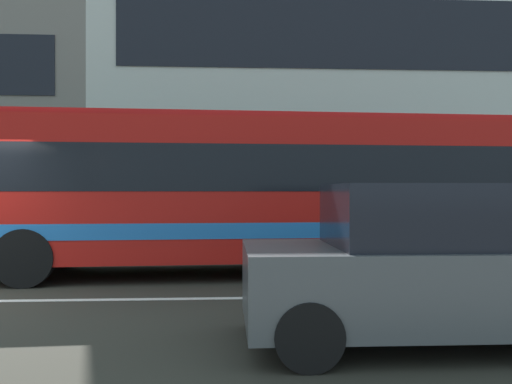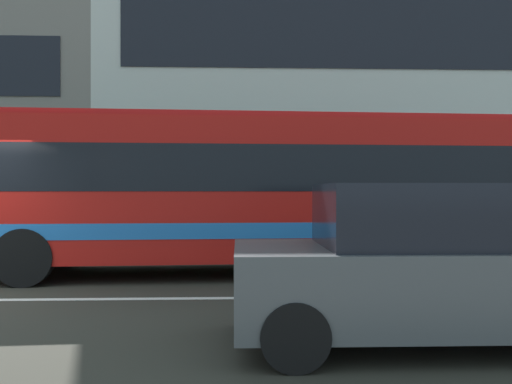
{
  "view_description": "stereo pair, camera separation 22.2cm",
  "coord_description": "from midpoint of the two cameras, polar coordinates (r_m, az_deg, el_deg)",
  "views": [
    {
      "loc": [
        4.46,
        -8.21,
        1.62
      ],
      "look_at": [
        5.12,
        2.95,
        1.62
      ],
      "focal_mm": 37.89,
      "sensor_mm": 36.0,
      "label": 1
    },
    {
      "loc": [
        4.68,
        -8.23,
        1.62
      ],
      "look_at": [
        5.12,
        2.95,
        1.62
      ],
      "focal_mm": 37.89,
      "sensor_mm": 36.0,
      "label": 2
    }
  ],
  "objects": [
    {
      "name": "hedge_row_far",
      "position": [
        15.34,
        -18.93,
        -4.2
      ],
      "size": [
        16.01,
        1.1,
        0.99
      ],
      "primitive_type": "cube",
      "color": "#165017",
      "rests_on": "ground_plane"
    },
    {
      "name": "apartment_block_right",
      "position": [
        24.22,
        15.27,
        10.43
      ],
      "size": [
        24.5,
        9.28,
        11.99
      ],
      "color": "silver",
      "rests_on": "ground_plane"
    },
    {
      "name": "transit_bus",
      "position": [
        10.87,
        3.49,
        0.45
      ],
      "size": [
        11.86,
        3.2,
        3.08
      ],
      "color": "red",
      "rests_on": "ground_plane"
    },
    {
      "name": "sedan_oncoming",
      "position": [
        6.11,
        17.69,
        -7.64
      ],
      "size": [
        4.23,
        1.88,
        1.71
      ],
      "color": "#4A4F51",
      "rests_on": "ground_plane"
    }
  ]
}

